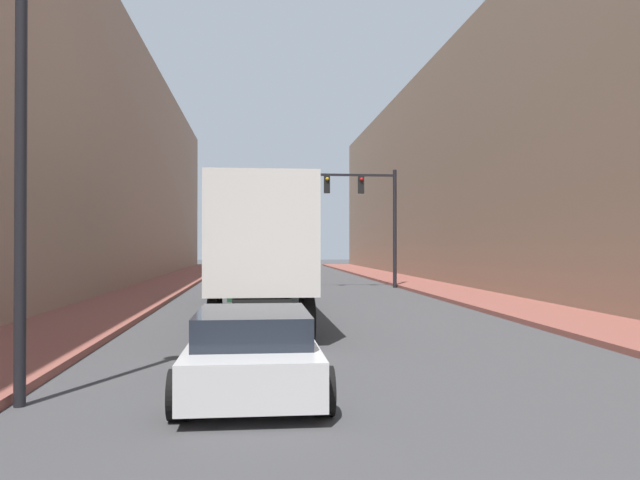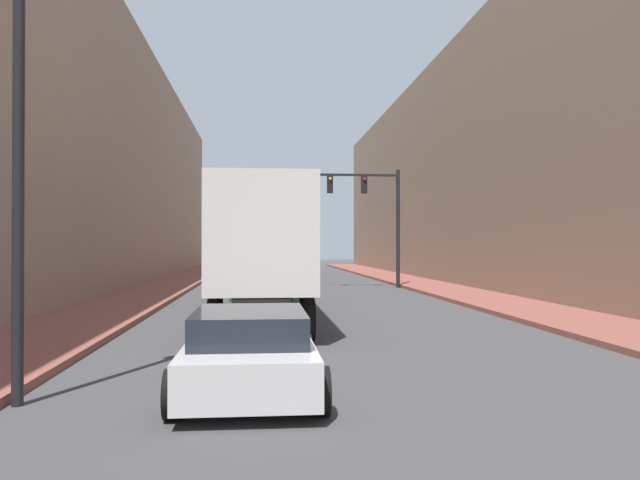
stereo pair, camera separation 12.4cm
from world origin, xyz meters
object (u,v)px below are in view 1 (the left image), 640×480
Objects in this scene: semi_truck at (260,246)px; sedan_car at (253,351)px; traffic_signal_gantry at (357,202)px; street_lamp at (21,40)px.

semi_truck reaches higher than sedan_car.
traffic_signal_gantry is at bearing 76.86° from sedan_car.
semi_truck is 1.73× the size of street_lamp.
sedan_car is at bearing -103.14° from traffic_signal_gantry.
street_lamp is at bearing -109.97° from traffic_signal_gantry.
street_lamp reaches higher than traffic_signal_gantry.
street_lamp is at bearing -169.60° from sedan_car.
semi_truck is at bearing 73.29° from street_lamp.
traffic_signal_gantry is at bearing 70.03° from street_lamp.
sedan_car is at bearing -90.92° from semi_truck.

